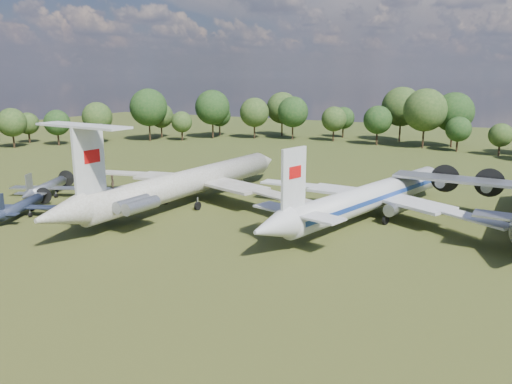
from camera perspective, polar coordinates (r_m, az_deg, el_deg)
The scene contains 6 objects.
ground at distance 73.11m, azimuth -6.55°, elevation -2.27°, with size 300.00×300.00×0.00m, color #213E14.
il62_airliner at distance 77.05m, azimuth -7.59°, elevation 0.57°, with size 42.31×55.00×5.39m, color silver, non-canonical shape.
tu104_jet at distance 70.35m, azimuth 13.00°, elevation -1.05°, with size 37.23×49.64×4.96m, color silver, non-canonical shape.
small_prop_west at distance 77.40m, azimuth -25.26°, elevation -1.77°, with size 10.88×14.84×2.18m, color #161A31, non-canonical shape.
small_prop_northwest at distance 87.85m, azimuth -22.77°, elevation 0.23°, with size 12.30×16.78×2.46m, color #97999E, non-canonical shape.
person_on_il62 at distance 65.67m, azimuth -16.08°, elevation 1.15°, with size 0.64×0.42×1.75m, color #8C6247.
Camera 1 is at (40.13, -57.95, 19.41)m, focal length 35.00 mm.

